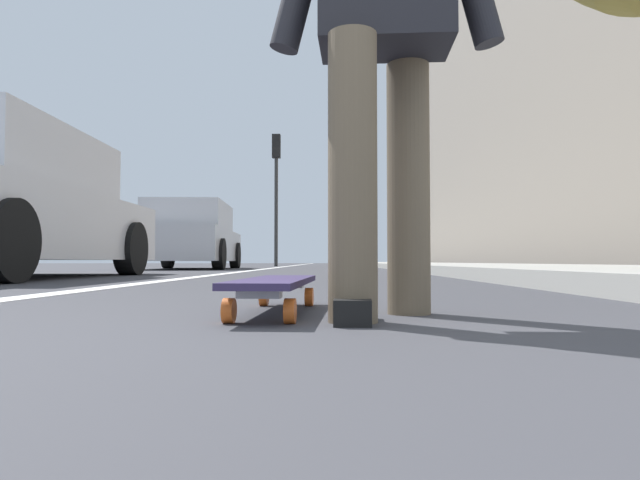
{
  "coord_description": "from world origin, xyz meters",
  "views": [
    {
      "loc": [
        -0.36,
        -0.26,
        0.17
      ],
      "look_at": [
        13.32,
        0.01,
        0.7
      ],
      "focal_mm": 31.08,
      "sensor_mm": 36.0,
      "label": 1
    }
  ],
  "objects_px": {
    "skateboard": "(276,285)",
    "skater_person": "(384,12)",
    "parked_car_mid": "(191,237)",
    "traffic_light": "(276,175)"
  },
  "relations": [
    {
      "from": "skateboard",
      "to": "skater_person",
      "type": "distance_m",
      "value": 0.92
    },
    {
      "from": "skateboard",
      "to": "skater_person",
      "type": "height_order",
      "value": "skater_person"
    },
    {
      "from": "parked_car_mid",
      "to": "traffic_light",
      "type": "distance_m",
      "value": 6.79
    },
    {
      "from": "skateboard",
      "to": "parked_car_mid",
      "type": "height_order",
      "value": "parked_car_mid"
    },
    {
      "from": "skater_person",
      "to": "parked_car_mid",
      "type": "xyz_separation_m",
      "value": [
        10.77,
        3.33,
        -0.23
      ]
    },
    {
      "from": "skater_person",
      "to": "traffic_light",
      "type": "xyz_separation_m",
      "value": [
        16.99,
        2.01,
        2.15
      ]
    },
    {
      "from": "parked_car_mid",
      "to": "traffic_light",
      "type": "bearing_deg",
      "value": -12.01
    },
    {
      "from": "skater_person",
      "to": "parked_car_mid",
      "type": "height_order",
      "value": "skater_person"
    },
    {
      "from": "skateboard",
      "to": "parked_car_mid",
      "type": "bearing_deg",
      "value": 15.71
    },
    {
      "from": "skater_person",
      "to": "traffic_light",
      "type": "relative_size",
      "value": 0.37
    }
  ]
}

